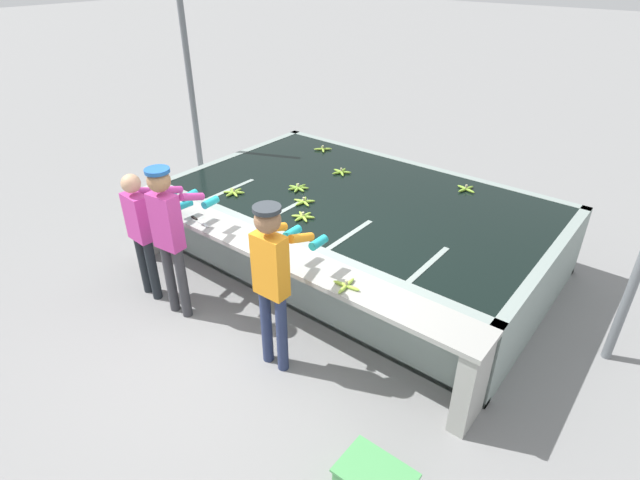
# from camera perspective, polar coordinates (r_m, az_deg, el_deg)

# --- Properties ---
(ground_plane) EXTENTS (80.00, 80.00, 0.00)m
(ground_plane) POSITION_cam_1_polar(r_m,az_deg,el_deg) (5.64, -6.71, -9.90)
(ground_plane) COLOR gray
(ground_plane) RESTS_ON ground
(wash_tank) EXTENTS (4.78, 2.88, 0.93)m
(wash_tank) POSITION_cam_1_polar(r_m,az_deg,el_deg) (6.58, 4.56, 1.42)
(wash_tank) COLOR gray
(wash_tank) RESTS_ON ground
(work_ledge) EXTENTS (4.78, 0.45, 0.93)m
(work_ledge) POSITION_cam_1_polar(r_m,az_deg,el_deg) (5.37, -5.45, -3.29)
(work_ledge) COLOR #9E9E99
(work_ledge) RESTS_ON ground
(worker_0) EXTENTS (0.43, 0.72, 1.56)m
(worker_0) POSITION_cam_1_polar(r_m,az_deg,el_deg) (5.97, -19.60, 1.54)
(worker_0) COLOR #1E2328
(worker_0) RESTS_ON ground
(worker_1) EXTENTS (0.45, 0.74, 1.77)m
(worker_1) POSITION_cam_1_polar(r_m,az_deg,el_deg) (5.47, -16.81, 1.29)
(worker_1) COLOR #38383D
(worker_1) RESTS_ON ground
(worker_2) EXTENTS (0.41, 0.73, 1.76)m
(worker_2) POSITION_cam_1_polar(r_m,az_deg,el_deg) (4.55, -5.39, -3.73)
(worker_2) COLOR navy
(worker_2) RESTS_ON ground
(banana_bunch_floating_0) EXTENTS (0.27, 0.28, 0.08)m
(banana_bunch_floating_0) POSITION_cam_1_polar(r_m,az_deg,el_deg) (6.48, -9.82, 5.40)
(banana_bunch_floating_0) COLOR #8CB738
(banana_bunch_floating_0) RESTS_ON wash_tank
(banana_bunch_floating_1) EXTENTS (0.28, 0.27, 0.08)m
(banana_bunch_floating_1) POSITION_cam_1_polar(r_m,az_deg,el_deg) (6.14, -1.86, 4.41)
(banana_bunch_floating_1) COLOR #8CB738
(banana_bunch_floating_1) RESTS_ON wash_tank
(banana_bunch_floating_2) EXTENTS (0.28, 0.28, 0.08)m
(banana_bunch_floating_2) POSITION_cam_1_polar(r_m,az_deg,el_deg) (6.75, 16.34, 5.62)
(banana_bunch_floating_2) COLOR #7FAD33
(banana_bunch_floating_2) RESTS_ON wash_tank
(banana_bunch_floating_3) EXTENTS (0.23, 0.23, 0.08)m
(banana_bunch_floating_3) POSITION_cam_1_polar(r_m,az_deg,el_deg) (7.87, 0.33, 10.36)
(banana_bunch_floating_3) COLOR #93BC3D
(banana_bunch_floating_3) RESTS_ON wash_tank
(banana_bunch_floating_4) EXTENTS (0.26, 0.28, 0.08)m
(banana_bunch_floating_4) POSITION_cam_1_polar(r_m,az_deg,el_deg) (5.79, -1.95, 2.70)
(banana_bunch_floating_4) COLOR #8CB738
(banana_bunch_floating_4) RESTS_ON wash_tank
(banana_bunch_floating_5) EXTENTS (0.28, 0.28, 0.08)m
(banana_bunch_floating_5) POSITION_cam_1_polar(r_m,az_deg,el_deg) (6.52, -2.51, 5.98)
(banana_bunch_floating_5) COLOR #75A333
(banana_bunch_floating_5) RESTS_ON wash_tank
(banana_bunch_floating_6) EXTENTS (0.27, 0.28, 0.08)m
(banana_bunch_floating_6) POSITION_cam_1_polar(r_m,az_deg,el_deg) (7.01, 2.44, 7.78)
(banana_bunch_floating_6) COLOR #7FAD33
(banana_bunch_floating_6) RESTS_ON wash_tank
(banana_bunch_ledge_0) EXTENTS (0.28, 0.28, 0.08)m
(banana_bunch_ledge_0) POSITION_cam_1_polar(r_m,az_deg,el_deg) (4.60, 3.03, -5.22)
(banana_bunch_ledge_0) COLOR #9EC642
(banana_bunch_ledge_0) RESTS_ON work_ledge
(knife_0) EXTENTS (0.35, 0.08, 0.02)m
(knife_0) POSITION_cam_1_polar(r_m,az_deg,el_deg) (5.89, -13.82, 2.24)
(knife_0) COLOR silver
(knife_0) RESTS_ON work_ledge
(knife_1) EXTENTS (0.27, 0.27, 0.02)m
(knife_1) POSITION_cam_1_polar(r_m,az_deg,el_deg) (6.53, -16.84, 4.63)
(knife_1) COLOR silver
(knife_1) RESTS_ON work_ledge
(support_post_left) EXTENTS (0.09, 0.09, 3.20)m
(support_post_left) POSITION_cam_1_polar(r_m,az_deg,el_deg) (8.00, -14.31, 14.73)
(support_post_left) COLOR slate
(support_post_left) RESTS_ON ground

